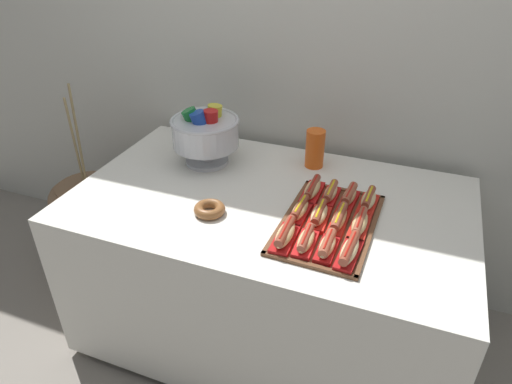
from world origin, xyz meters
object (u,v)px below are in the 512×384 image
hot_dog_1 (306,241)px  hot_dog_7 (360,224)px  serving_tray (328,224)px  hot_dog_2 (327,246)px  hot_dog_8 (312,190)px  punch_bowl (205,132)px  donut (210,209)px  hot_dog_3 (349,251)px  hot_dog_4 (300,210)px  hot_dog_10 (349,197)px  cup_stack (315,149)px  hot_dog_9 (330,193)px  hot_dog_0 (285,235)px  hot_dog_11 (368,201)px  hot_dog_6 (339,219)px  hot_dog_5 (319,215)px  floor_vase (95,225)px  buffet_table (269,266)px

hot_dog_1 → hot_dog_7: hot_dog_7 is taller
serving_tray → hot_dog_2: 0.17m
hot_dog_2 → hot_dog_8: size_ratio=0.85×
punch_bowl → donut: 0.44m
hot_dog_3 → hot_dog_4: bearing=142.3°
hot_dog_4 → hot_dog_7: 0.23m
hot_dog_7 → hot_dog_10: size_ratio=1.12×
hot_dog_4 → cup_stack: size_ratio=0.95×
serving_tray → hot_dog_9: size_ratio=3.51×
hot_dog_3 → hot_dog_1: bearing=178.5°
cup_stack → hot_dog_0: bearing=-84.8°
hot_dog_9 → cup_stack: 0.30m
hot_dog_8 → donut: bearing=-142.6°
hot_dog_2 → hot_dog_11: hot_dog_11 is taller
hot_dog_0 → punch_bowl: size_ratio=0.58×
punch_bowl → serving_tray: bearing=-24.1°
hot_dog_6 → hot_dog_8: same height
hot_dog_3 → punch_bowl: bearing=148.7°
hot_dog_11 → hot_dog_1: bearing=-115.9°
hot_dog_5 → hot_dog_10: bearing=64.1°
hot_dog_10 → cup_stack: bearing=128.5°
hot_dog_8 → cup_stack: bearing=103.3°
hot_dog_1 → hot_dog_4: size_ratio=0.97×
hot_dog_1 → punch_bowl: punch_bowl is taller
serving_tray → hot_dog_8: (-0.11, 0.17, 0.03)m
hot_dog_3 → donut: bearing=171.9°
hot_dog_3 → hot_dog_11: hot_dog_11 is taller
cup_stack → punch_bowl: bearing=-162.9°
hot_dog_0 → hot_dog_10: 0.36m
floor_vase → punch_bowl: floor_vase is taller
hot_dog_5 → hot_dog_7: same height
hot_dog_0 → hot_dog_5: 0.18m
hot_dog_8 → cup_stack: cup_stack is taller
hot_dog_2 → hot_dog_4: size_ratio=0.93×
hot_dog_0 → hot_dog_6: bearing=46.3°
hot_dog_6 → hot_dog_9: 0.18m
buffet_table → hot_dog_4: size_ratio=9.69×
hot_dog_4 → cup_stack: bearing=97.7°
hot_dog_7 → hot_dog_11: 0.17m
hot_dog_7 → hot_dog_8: (-0.22, 0.17, -0.00)m
hot_dog_0 → hot_dog_9: 0.34m
buffet_table → hot_dog_6: bearing=-18.6°
hot_dog_3 → donut: 0.56m
hot_dog_7 → hot_dog_11: bearing=88.5°
floor_vase → hot_dog_9: 1.43m
hot_dog_4 → hot_dog_6: hot_dog_4 is taller
hot_dog_1 → hot_dog_7: size_ratio=0.92×
hot_dog_2 → hot_dog_7: size_ratio=0.89×
hot_dog_3 → hot_dog_7: (0.00, 0.16, 0.00)m
hot_dog_0 → buffet_table: bearing=119.5°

